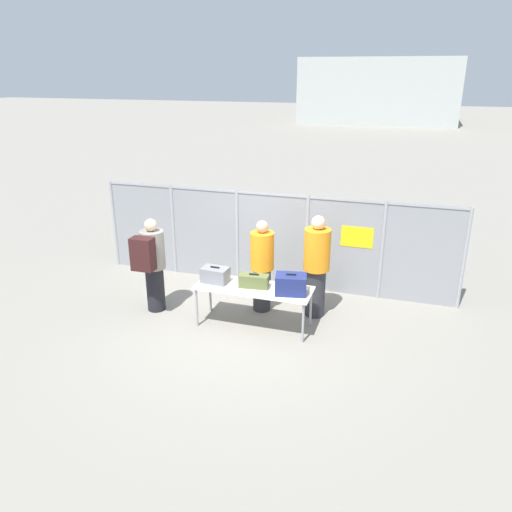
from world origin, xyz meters
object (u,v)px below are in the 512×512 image
at_px(traveler_hooded, 152,262).
at_px(security_worker_far, 316,265).
at_px(suitcase_grey, 215,275).
at_px(inspection_table, 254,290).
at_px(security_worker_near, 262,265).
at_px(suitcase_olive, 254,281).
at_px(utility_trailer, 327,242).
at_px(suitcase_navy, 291,284).

xyz_separation_m(traveler_hooded, security_worker_far, (2.81, 0.73, 0.00)).
bearing_deg(suitcase_grey, inspection_table, -1.15).
xyz_separation_m(security_worker_near, security_worker_far, (0.96, 0.09, 0.08)).
xyz_separation_m(suitcase_olive, security_worker_far, (0.91, 0.71, 0.12)).
bearing_deg(traveler_hooded, security_worker_near, 7.77).
xyz_separation_m(inspection_table, suitcase_olive, (-0.00, 0.01, 0.16)).
bearing_deg(security_worker_near, suitcase_grey, 46.62).
distance_m(security_worker_far, utility_trailer, 2.92).
xyz_separation_m(suitcase_grey, security_worker_near, (0.65, 0.63, 0.03)).
relative_size(suitcase_olive, utility_trailer, 0.15).
height_order(inspection_table, suitcase_olive, suitcase_olive).
bearing_deg(suitcase_grey, utility_trailer, 69.75).
bearing_deg(security_worker_near, suitcase_navy, 138.13).
relative_size(inspection_table, suitcase_navy, 3.53).
bearing_deg(suitcase_olive, suitcase_grey, -179.93).
height_order(suitcase_grey, security_worker_far, security_worker_far).
distance_m(security_worker_near, security_worker_far, 0.97).
height_order(suitcase_grey, suitcase_olive, suitcase_grey).
bearing_deg(security_worker_near, traveler_hooded, 21.71).
xyz_separation_m(traveler_hooded, utility_trailer, (2.52, 3.59, -0.53)).
height_order(suitcase_olive, utility_trailer, suitcase_olive).
bearing_deg(security_worker_far, inspection_table, 60.04).
height_order(inspection_table, security_worker_near, security_worker_near).
xyz_separation_m(suitcase_olive, security_worker_near, (-0.05, 0.63, 0.05)).
xyz_separation_m(traveler_hooded, security_worker_near, (1.84, 0.65, -0.07)).
bearing_deg(utility_trailer, security_worker_near, -102.86).
height_order(inspection_table, suitcase_grey, suitcase_grey).
bearing_deg(utility_trailer, security_worker_far, -84.15).
bearing_deg(security_worker_near, security_worker_far, -172.54).
distance_m(suitcase_navy, traveler_hooded, 2.55).
distance_m(inspection_table, suitcase_navy, 0.68).
bearing_deg(utility_trailer, suitcase_olive, -99.86).
bearing_deg(suitcase_navy, security_worker_near, 135.77).
bearing_deg(utility_trailer, suitcase_grey, -110.25).
distance_m(suitcase_olive, security_worker_near, 0.63).
relative_size(traveler_hooded, utility_trailer, 0.51).
bearing_deg(suitcase_olive, security_worker_near, 94.66).
bearing_deg(traveler_hooded, utility_trailer, 43.38).
height_order(suitcase_navy, security_worker_far, security_worker_far).
xyz_separation_m(suitcase_navy, utility_trailer, (-0.03, 3.62, -0.46)).
xyz_separation_m(suitcase_olive, utility_trailer, (0.62, 3.57, -0.41)).
height_order(suitcase_grey, security_worker_near, security_worker_near).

